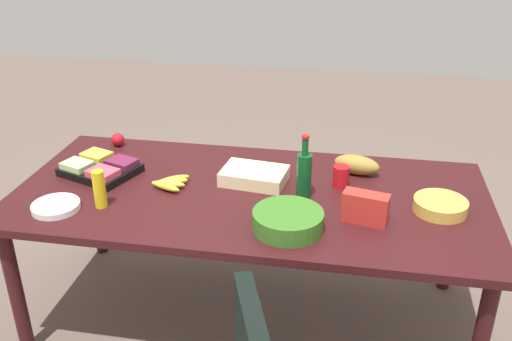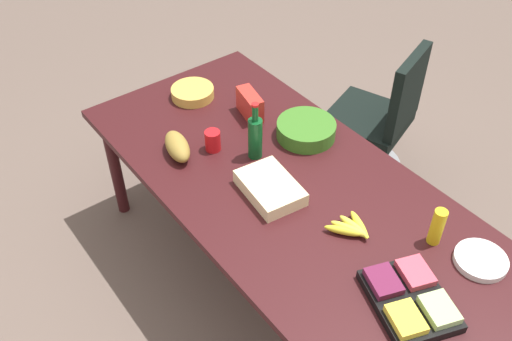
{
  "view_description": "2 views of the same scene",
  "coord_description": "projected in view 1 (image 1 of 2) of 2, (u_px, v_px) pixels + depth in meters",
  "views": [
    {
      "loc": [
        0.46,
        -2.41,
        2.06
      ],
      "look_at": [
        0.01,
        0.1,
        0.84
      ],
      "focal_mm": 39.64,
      "sensor_mm": 36.0,
      "label": 1
    },
    {
      "loc": [
        -1.47,
        1.32,
        2.62
      ],
      "look_at": [
        0.12,
        0.1,
        0.81
      ],
      "focal_mm": 39.59,
      "sensor_mm": 36.0,
      "label": 2
    }
  ],
  "objects": [
    {
      "name": "red_solo_cup",
      "position": [
        341.0,
        177.0,
        2.8
      ],
      "size": [
        0.1,
        0.1,
        0.11
      ],
      "primitive_type": "cylinder",
      "rotation": [
        0.0,
        0.0,
        -0.21
      ],
      "color": "red",
      "rests_on": "conference_table"
    },
    {
      "name": "fruit_platter",
      "position": [
        100.0,
        168.0,
        2.94
      ],
      "size": [
        0.43,
        0.39,
        0.07
      ],
      "color": "black",
      "rests_on": "conference_table"
    },
    {
      "name": "wine_bottle",
      "position": [
        304.0,
        174.0,
        2.67
      ],
      "size": [
        0.07,
        0.07,
        0.32
      ],
      "color": "#0E4A20",
      "rests_on": "conference_table"
    },
    {
      "name": "bread_loaf",
      "position": [
        357.0,
        165.0,
        2.94
      ],
      "size": [
        0.26,
        0.17,
        0.1
      ],
      "primitive_type": "ellipsoid",
      "rotation": [
        0.0,
        0.0,
        -0.25
      ],
      "color": "olive",
      "rests_on": "conference_table"
    },
    {
      "name": "chip_bag_red",
      "position": [
        365.0,
        208.0,
        2.49
      ],
      "size": [
        0.21,
        0.12,
        0.14
      ],
      "primitive_type": "cube",
      "rotation": [
        0.0,
        0.0,
        -0.22
      ],
      "color": "red",
      "rests_on": "conference_table"
    },
    {
      "name": "conference_table",
      "position": [
        250.0,
        204.0,
        2.8
      ],
      "size": [
        2.31,
        1.08,
        0.76
      ],
      "color": "#361214",
      "rests_on": "ground"
    },
    {
      "name": "mustard_bottle",
      "position": [
        99.0,
        189.0,
        2.6
      ],
      "size": [
        0.07,
        0.07,
        0.18
      ],
      "primitive_type": "cylinder",
      "rotation": [
        0.0,
        0.0,
        0.26
      ],
      "color": "yellow",
      "rests_on": "conference_table"
    },
    {
      "name": "apple_red",
      "position": [
        118.0,
        140.0,
        3.27
      ],
      "size": [
        0.09,
        0.09,
        0.08
      ],
      "primitive_type": "sphere",
      "rotation": [
        0.0,
        0.0,
        -0.19
      ],
      "color": "#B41322",
      "rests_on": "conference_table"
    },
    {
      "name": "banana_bunch",
      "position": [
        169.0,
        183.0,
        2.8
      ],
      "size": [
        0.18,
        0.19,
        0.04
      ],
      "color": "yellow",
      "rests_on": "conference_table"
    },
    {
      "name": "ground_plane",
      "position": [
        251.0,
        315.0,
        3.1
      ],
      "size": [
        10.0,
        10.0,
        0.0
      ],
      "primitive_type": "plane",
      "color": "brown"
    },
    {
      "name": "salad_bowl",
      "position": [
        288.0,
        220.0,
        2.44
      ],
      "size": [
        0.33,
        0.33,
        0.08
      ],
      "primitive_type": "cylinder",
      "rotation": [
        0.0,
        0.0,
        0.06
      ],
      "color": "#376E21",
      "rests_on": "conference_table"
    },
    {
      "name": "paper_plate_stack",
      "position": [
        56.0,
        206.0,
        2.61
      ],
      "size": [
        0.27,
        0.27,
        0.03
      ],
      "primitive_type": "cylinder",
      "rotation": [
        0.0,
        0.0,
        -0.28
      ],
      "color": "white",
      "rests_on": "conference_table"
    },
    {
      "name": "sheet_cake",
      "position": [
        255.0,
        176.0,
        2.85
      ],
      "size": [
        0.34,
        0.26,
        0.07
      ],
      "primitive_type": "cube",
      "rotation": [
        0.0,
        0.0,
        -0.12
      ],
      "color": "beige",
      "rests_on": "conference_table"
    },
    {
      "name": "chip_bowl",
      "position": [
        440.0,
        206.0,
        2.59
      ],
      "size": [
        0.31,
        0.31,
        0.06
      ],
      "primitive_type": "cylinder",
      "rotation": [
        0.0,
        0.0,
        0.32
      ],
      "color": "gold",
      "rests_on": "conference_table"
    }
  ]
}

